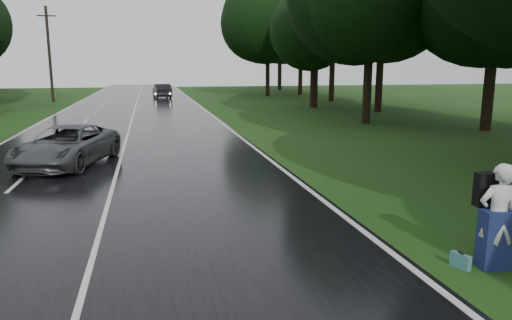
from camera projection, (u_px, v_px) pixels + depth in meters
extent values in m
plane|color=#1E4213|center=(85.00, 287.00, 8.12)|extent=(160.00, 160.00, 0.00)
cube|color=black|center=(129.00, 131.00, 27.26)|extent=(12.00, 140.00, 0.04)
cube|color=silver|center=(129.00, 131.00, 27.25)|extent=(0.12, 140.00, 0.01)
imported|color=#46484B|center=(67.00, 146.00, 17.75)|extent=(3.89, 5.78, 1.47)
imported|color=black|center=(162.00, 91.00, 55.22)|extent=(2.16, 5.03, 1.61)
imported|color=silver|center=(498.00, 217.00, 8.69)|extent=(0.78, 0.56, 2.00)
cube|color=navy|center=(495.00, 239.00, 8.78)|extent=(0.60, 0.43, 1.12)
cube|color=black|center=(487.00, 189.00, 8.88)|extent=(0.48, 0.29, 0.64)
cube|color=teal|center=(460.00, 261.00, 8.85)|extent=(0.23, 0.41, 0.28)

